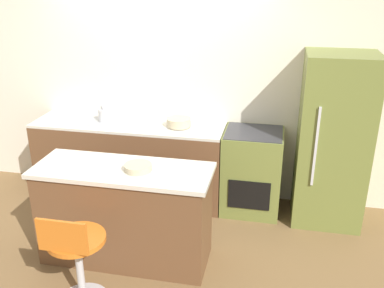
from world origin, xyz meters
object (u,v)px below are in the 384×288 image
at_px(mixing_bowl, 179,122).
at_px(refrigerator, 333,141).
at_px(kettle, 105,114).
at_px(oven_range, 252,171).
at_px(stool_chair, 77,259).

bearing_deg(mixing_bowl, refrigerator, -1.46).
distance_m(kettle, mixing_bowl, 0.87).
distance_m(refrigerator, mixing_bowl, 1.65).
height_order(kettle, mixing_bowl, kettle).
relative_size(refrigerator, kettle, 8.48).
xyz_separation_m(oven_range, stool_chair, (-1.22, -1.83, -0.02)).
xyz_separation_m(stool_chair, kettle, (-0.48, 1.85, 0.57)).
bearing_deg(stool_chair, refrigerator, 41.59).
distance_m(oven_range, refrigerator, 0.92).
bearing_deg(stool_chair, mixing_bowl, 78.19).
distance_m(oven_range, stool_chair, 2.20).
height_order(refrigerator, stool_chair, refrigerator).
bearing_deg(stool_chair, kettle, 104.65).
bearing_deg(oven_range, refrigerator, -1.60).
xyz_separation_m(oven_range, mixing_bowl, (-0.84, 0.02, 0.52)).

